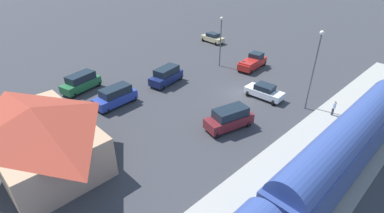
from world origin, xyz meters
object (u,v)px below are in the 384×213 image
(sedan_tan, at_px, (213,38))
(station_building, at_px, (39,135))
(pedestrian_on_platform, at_px, (334,107))
(pickup_red, at_px, (253,62))
(suv_maroon, at_px, (229,118))
(light_pole_near_platform, at_px, (315,63))
(suv_green, at_px, (81,82))
(suv_blue, at_px, (115,96))
(suv_navy, at_px, (166,75))
(sedan_white, at_px, (264,91))
(light_pole_lot_center, at_px, (221,36))

(sedan_tan, bearing_deg, station_building, 109.84)
(station_building, bearing_deg, pedestrian_on_platform, -119.81)
(pickup_red, relative_size, sedan_tan, 1.23)
(suv_maroon, distance_m, light_pole_near_platform, 10.77)
(suv_green, distance_m, suv_blue, 6.40)
(pickup_red, bearing_deg, pedestrian_on_platform, 159.25)
(pedestrian_on_platform, distance_m, pickup_red, 14.99)
(pedestrian_on_platform, relative_size, suv_navy, 0.33)
(pedestrian_on_platform, relative_size, suv_maroon, 0.33)
(suv_green, xyz_separation_m, light_pole_near_platform, (-21.86, -15.95, 4.31))
(sedan_white, bearing_deg, station_building, 74.27)
(pickup_red, distance_m, suv_navy, 13.39)
(light_pole_lot_center, bearing_deg, pedestrian_on_platform, 171.94)
(suv_maroon, height_order, pickup_red, suv_maroon)
(station_building, bearing_deg, suv_blue, -65.37)
(pedestrian_on_platform, height_order, suv_navy, suv_navy)
(suv_maroon, bearing_deg, light_pole_near_platform, -110.90)
(suv_maroon, bearing_deg, pedestrian_on_platform, -124.14)
(pedestrian_on_platform, distance_m, light_pole_lot_center, 18.57)
(sedan_white, bearing_deg, light_pole_near_platform, -165.23)
(station_building, xyz_separation_m, suv_navy, (4.82, -17.40, -1.60))
(station_building, height_order, pedestrian_on_platform, station_building)
(suv_blue, bearing_deg, station_building, 114.63)
(suv_navy, bearing_deg, suv_blue, 93.34)
(suv_maroon, height_order, light_pole_lot_center, light_pole_lot_center)
(suv_maroon, distance_m, light_pole_lot_center, 17.11)
(suv_blue, bearing_deg, light_pole_near_platform, -136.35)
(sedan_tan, relative_size, light_pole_near_platform, 0.52)
(sedan_white, xyz_separation_m, sedan_tan, (19.19, -12.02, 0.00))
(station_building, relative_size, light_pole_near_platform, 1.40)
(pickup_red, bearing_deg, station_building, 89.89)
(sedan_tan, height_order, light_pole_near_platform, light_pole_near_platform)
(suv_green, height_order, suv_blue, same)
(suv_green, relative_size, suv_blue, 1.04)
(suv_blue, bearing_deg, sedan_tan, -72.01)
(station_building, distance_m, pedestrian_on_platform, 28.34)
(suv_blue, distance_m, sedan_tan, 26.95)
(pedestrian_on_platform, distance_m, sedan_white, 7.70)
(station_building, height_order, suv_maroon, station_building)
(pickup_red, xyz_separation_m, suv_navy, (4.88, 12.47, 0.12))
(light_pole_lot_center, bearing_deg, station_building, 98.42)
(suv_green, height_order, sedan_tan, suv_green)
(suv_maroon, relative_size, suv_blue, 1.04)
(sedan_white, relative_size, pickup_red, 0.82)
(suv_maroon, relative_size, pickup_red, 0.94)
(station_building, relative_size, pedestrian_on_platform, 7.20)
(suv_maroon, relative_size, suv_navy, 1.01)
(suv_maroon, bearing_deg, suv_navy, -10.28)
(pedestrian_on_platform, height_order, suv_blue, suv_blue)
(pedestrian_on_platform, relative_size, pickup_red, 0.31)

